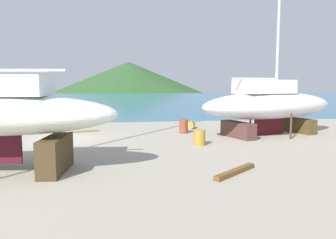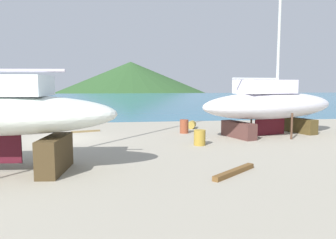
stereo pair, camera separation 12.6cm
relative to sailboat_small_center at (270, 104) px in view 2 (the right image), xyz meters
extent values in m
plane|color=#9E9785|center=(-12.69, -4.84, -1.93)|extent=(52.00, 52.00, 0.00)
cube|color=teal|center=(-12.69, 50.21, -1.93)|extent=(175.96, 84.10, 0.01)
cone|color=#2C5026|center=(-5.07, 162.60, -1.93)|extent=(148.09, 148.09, 30.56)
cube|color=#4C3C1D|center=(2.37, 0.75, -1.46)|extent=(1.45, 2.69, 0.95)
cube|color=#52312C|center=(-2.29, -0.72, -1.46)|extent=(1.45, 2.69, 0.95)
cylinder|color=#4F381F|center=(-0.50, 1.72, -1.17)|extent=(0.12, 0.12, 1.53)
cylinder|color=#4E3425|center=(0.58, -1.69, -1.17)|extent=(0.12, 0.12, 1.53)
ellipsoid|color=silver|center=(0.04, 0.01, -0.06)|extent=(10.30, 6.04, 1.68)
cube|color=#4D1019|center=(0.04, 0.01, -1.49)|extent=(2.26, 0.78, 1.17)
cube|color=white|center=(-0.43, -0.13, 1.11)|extent=(3.94, 2.92, 0.84)
cylinder|color=#BBC1BD|center=(0.51, 0.16, 6.39)|extent=(0.18, 0.18, 11.40)
cylinder|color=silver|center=(-1.12, -0.35, 1.59)|extent=(3.30, 1.15, 0.12)
cube|color=#42331C|center=(-11.60, -7.14, -1.28)|extent=(0.92, 2.48, 1.30)
cylinder|color=#4C381F|center=(-13.73, -5.27, -1.02)|extent=(0.12, 0.12, 1.82)
cube|color=silver|center=(-13.43, -6.97, 1.22)|extent=(3.47, 2.12, 0.74)
cylinder|color=silver|center=(-12.74, -7.03, 1.75)|extent=(3.22, 0.42, 0.12)
cylinder|color=brown|center=(-5.18, 1.48, -1.49)|extent=(0.79, 0.79, 0.89)
cylinder|color=#A18637|center=(-4.24, 3.60, -1.66)|extent=(0.79, 0.92, 0.54)
cylinder|color=olive|center=(-5.15, -2.78, -1.53)|extent=(0.73, 0.73, 0.81)
cube|color=olive|center=(-11.64, 2.81, -1.88)|extent=(1.85, 0.75, 0.11)
cube|color=brown|center=(-5.19, -8.34, -1.85)|extent=(2.04, 1.79, 0.17)
camera|label=1|loc=(-9.20, -19.24, 1.29)|focal=34.75mm
camera|label=2|loc=(-9.08, -19.25, 1.29)|focal=34.75mm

